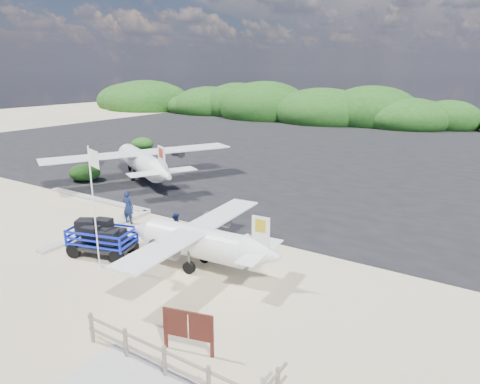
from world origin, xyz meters
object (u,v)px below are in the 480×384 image
(baggage_cart, at_px, (104,255))
(aircraft_small, at_px, (285,140))
(crew_a, at_px, (128,207))
(flagpole, at_px, (100,267))
(signboard, at_px, (189,352))
(crew_b, at_px, (176,228))
(crew_c, at_px, (159,240))

(baggage_cart, distance_m, aircraft_small, 34.90)
(crew_a, bearing_deg, aircraft_small, -88.63)
(flagpole, bearing_deg, signboard, -19.03)
(baggage_cart, height_order, crew_a, crew_a)
(crew_b, bearing_deg, crew_c, 99.53)
(signboard, bearing_deg, crew_a, 130.38)
(crew_c, relative_size, aircraft_small, 0.22)
(crew_a, relative_size, aircraft_small, 0.25)
(flagpole, relative_size, crew_c, 3.23)
(signboard, relative_size, aircraft_small, 0.23)
(flagpole, xyz_separation_m, signboard, (6.86, -2.37, 0.00))
(crew_b, bearing_deg, baggage_cart, 51.45)
(baggage_cart, distance_m, crew_b, 3.52)
(flagpole, bearing_deg, crew_c, 56.94)
(signboard, bearing_deg, baggage_cart, 142.11)
(crew_c, bearing_deg, crew_b, -59.36)
(crew_a, distance_m, crew_b, 4.16)
(crew_a, relative_size, crew_b, 1.20)
(baggage_cart, relative_size, crew_c, 1.90)
(flagpole, xyz_separation_m, crew_a, (-3.08, 4.57, 0.93))
(signboard, relative_size, crew_c, 1.05)
(flagpole, distance_m, aircraft_small, 36.02)
(flagpole, distance_m, crew_c, 2.76)
(crew_c, distance_m, aircraft_small, 34.30)
(baggage_cart, relative_size, aircraft_small, 0.42)
(crew_b, height_order, aircraft_small, crew_b)
(crew_c, bearing_deg, flagpole, 72.56)
(baggage_cart, height_order, crew_c, crew_c)
(signboard, xyz_separation_m, crew_b, (-5.85, 6.18, 0.78))
(crew_b, bearing_deg, aircraft_small, -77.87)
(baggage_cart, distance_m, flagpole, 1.28)
(baggage_cart, relative_size, signboard, 1.82)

